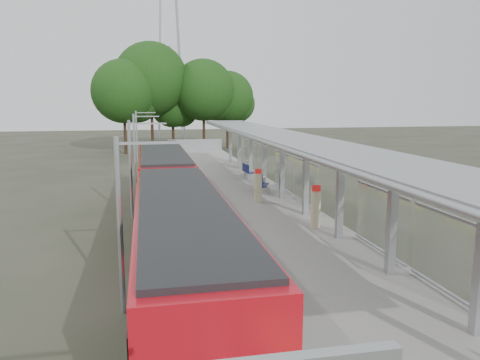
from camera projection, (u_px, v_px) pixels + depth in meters
name	position (u px, v px, depth m)	size (l,w,h in m)	color
trackbed	(164.00, 210.00, 27.27)	(3.00, 70.00, 0.24)	#59544C
platform	(240.00, 201.00, 28.09)	(6.00, 50.00, 1.00)	gray
tactile_strip	(197.00, 194.00, 27.50)	(0.60, 50.00, 0.02)	gold
end_fence	(195.00, 145.00, 52.01)	(6.00, 0.10, 1.20)	#9EA0A5
train	(170.00, 202.00, 20.45)	(2.74, 27.60, 3.62)	black
canopy	(285.00, 144.00, 24.10)	(3.27, 38.00, 3.66)	#9EA0A5
pylon	(169.00, 22.00, 75.99)	(8.00, 4.00, 38.00)	#9EA0A5
tree_cluster	(172.00, 89.00, 59.17)	(20.73, 11.73, 13.71)	#382316
catenary_masts	(132.00, 166.00, 25.49)	(2.08, 48.16, 5.40)	#9EA0A5
bench_mid	(263.00, 184.00, 28.06)	(0.94, 1.47, 0.97)	#0F154B
bench_far	(247.00, 171.00, 33.22)	(0.57, 1.48, 0.98)	#0F154B
info_pillar_near	(316.00, 209.00, 20.11)	(0.42, 0.42, 1.86)	beige
info_pillar_far	(258.00, 188.00, 25.17)	(0.41, 0.41, 1.82)	beige
litter_bin	(262.00, 183.00, 28.95)	(0.39, 0.39, 0.80)	#9EA0A5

